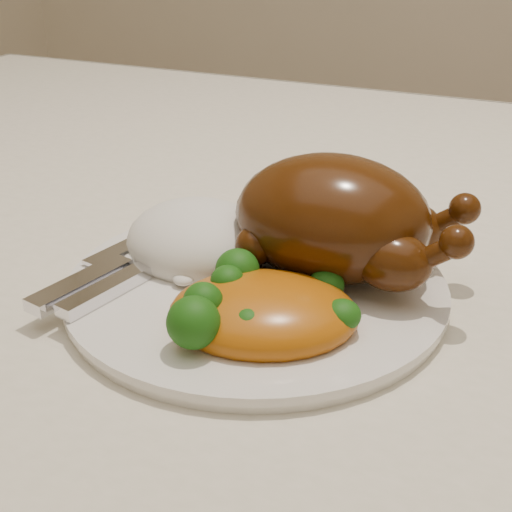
% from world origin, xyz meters
% --- Properties ---
extents(dining_table, '(1.60, 0.90, 0.76)m').
position_xyz_m(dining_table, '(0.00, 0.00, 0.67)').
color(dining_table, brown).
rests_on(dining_table, floor).
extents(tablecloth, '(1.73, 1.03, 0.18)m').
position_xyz_m(tablecloth, '(0.00, 0.00, 0.74)').
color(tablecloth, '#F0E5CF').
rests_on(tablecloth, dining_table).
extents(dinner_plate, '(0.28, 0.28, 0.01)m').
position_xyz_m(dinner_plate, '(-0.09, -0.12, 0.77)').
color(dinner_plate, white).
rests_on(dinner_plate, tablecloth).
extents(roast_chicken, '(0.17, 0.11, 0.09)m').
position_xyz_m(roast_chicken, '(-0.04, -0.09, 0.82)').
color(roast_chicken, '#4C2508').
rests_on(roast_chicken, dinner_plate).
extents(rice_mound, '(0.14, 0.13, 0.06)m').
position_xyz_m(rice_mound, '(-0.15, -0.10, 0.79)').
color(rice_mound, white).
rests_on(rice_mound, dinner_plate).
extents(mac_and_cheese, '(0.14, 0.13, 0.05)m').
position_xyz_m(mac_and_cheese, '(-0.06, -0.18, 0.79)').
color(mac_and_cheese, '#C5600C').
rests_on(mac_and_cheese, dinner_plate).
extents(cutlery, '(0.06, 0.20, 0.01)m').
position_xyz_m(cutlery, '(-0.18, -0.15, 0.78)').
color(cutlery, silver).
rests_on(cutlery, dinner_plate).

